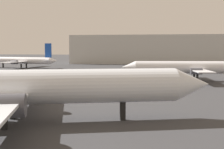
{
  "coord_description": "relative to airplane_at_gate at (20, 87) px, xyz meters",
  "views": [
    {
      "loc": [
        1.22,
        -8.9,
        7.3
      ],
      "look_at": [
        -6.8,
        39.84,
        2.97
      ],
      "focal_mm": 49.41,
      "sensor_mm": 36.0,
      "label": 1
    }
  ],
  "objects": [
    {
      "name": "airplane_at_gate",
      "position": [
        0.0,
        0.0,
        0.0
      ],
      "size": [
        36.65,
        31.7,
        11.32
      ],
      "rotation": [
        0.0,
        0.0,
        0.3
      ],
      "color": "silver",
      "rests_on": "ground_plane"
    },
    {
      "name": "airplane_far_left",
      "position": [
        19.67,
        41.48,
        -0.55
      ],
      "size": [
        29.99,
        19.07,
        8.03
      ],
      "rotation": [
        0.0,
        0.0,
        3.27
      ],
      "color": "white",
      "rests_on": "ground_plane"
    },
    {
      "name": "airplane_far_right",
      "position": [
        -36.37,
        76.09,
        -0.79
      ],
      "size": [
        29.21,
        23.27,
        8.75
      ],
      "rotation": [
        0.0,
        0.0,
        2.97
      ],
      "color": "white",
      "rests_on": "ground_plane"
    },
    {
      "name": "terminal_building",
      "position": [
        16.15,
        114.45,
        2.9
      ],
      "size": [
        87.68,
        18.67,
        12.84
      ],
      "primitive_type": "cube",
      "color": "#B7B7B2",
      "rests_on": "ground_plane"
    }
  ]
}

